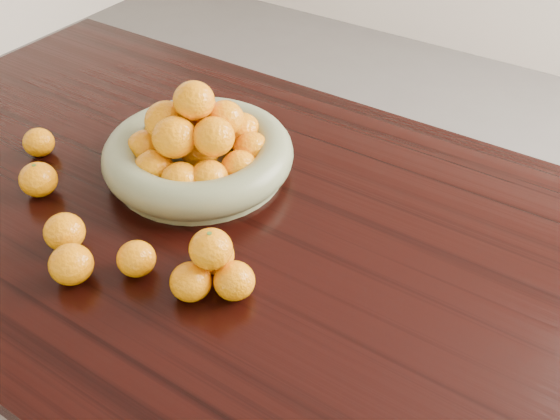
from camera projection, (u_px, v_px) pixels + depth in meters
The scene contains 8 objects.
dining_table at pixel (270, 266), 1.19m from camera, with size 2.00×1.00×0.75m.
fruit_bowl at pixel (198, 149), 1.24m from camera, with size 0.38×0.38×0.20m.
orange_pyramid at pixel (213, 266), 1.00m from camera, with size 0.13×0.14×0.12m.
loose_orange_0 at pixel (38, 180), 1.20m from camera, with size 0.07×0.07×0.07m, color #FC9907.
loose_orange_1 at pixel (136, 259), 1.03m from camera, with size 0.07×0.07×0.06m, color #FC9907.
loose_orange_2 at pixel (65, 232), 1.08m from camera, with size 0.07×0.07×0.07m, color #FC9907.
loose_orange_3 at pixel (39, 142), 1.30m from camera, with size 0.06×0.06×0.06m, color #FC9907.
loose_orange_4 at pixel (71, 264), 1.02m from camera, with size 0.07×0.07×0.07m, color #FC9907.
Camera 1 is at (0.48, -0.70, 1.50)m, focal length 40.00 mm.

